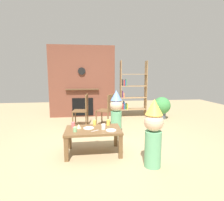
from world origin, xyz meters
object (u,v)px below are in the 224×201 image
Objects in this scene: paper_cup_far_right at (73,125)px; paper_cup_near_right at (95,123)px; dining_chair_middle at (108,108)px; birthday_cake_slice at (79,126)px; coffee_table at (93,133)px; child_in_pink at (116,112)px; dining_chair_left at (84,108)px; child_with_cone_hat at (153,132)px; potted_plant_tall at (162,106)px; paper_cup_far_left at (108,122)px; paper_cup_near_left at (103,127)px; paper_cup_center at (75,129)px; paper_plate_front at (89,128)px; bookshelf at (131,92)px; paper_plate_rear at (111,130)px.

paper_cup_near_right is at bearing 19.15° from paper_cup_far_right.
dining_chair_middle reaches higher than paper_cup_near_right.
birthday_cake_slice is at bearing 96.30° from dining_chair_middle.
coffee_table is 1.12× the size of dining_chair_middle.
child_in_pink is (0.84, 0.87, 0.07)m from birthday_cake_slice.
dining_chair_left is (-0.25, 1.54, 0.00)m from paper_cup_near_right.
child_with_cone_hat is 3.29m from potted_plant_tall.
child_with_cone_hat is (1.18, -0.71, 0.07)m from birthday_cake_slice.
dining_chair_middle is 1.95m from potted_plant_tall.
paper_cup_near_right is (0.03, 0.27, 0.12)m from coffee_table.
child_with_cone_hat is (0.62, -0.84, 0.06)m from paper_cup_far_left.
paper_cup_far_left is 0.58m from birthday_cake_slice.
paper_cup_near_right is 0.13× the size of potted_plant_tall.
coffee_table is at bearing 0.00° from child_in_pink.
paper_cup_near_left is at bearing 111.32° from dining_chair_middle.
paper_cup_far_left is (0.62, 0.34, 0.01)m from paper_cup_center.
paper_cup_far_right is at bearing -160.85° from paper_cup_near_right.
paper_plate_front is 0.27× the size of potted_plant_tall.
child_in_pink reaches higher than paper_cup_far_left.
paper_cup_near_right is 1.56m from dining_chair_left.
dining_chair_middle is (0.72, 1.64, 0.01)m from birthday_cake_slice.
potted_plant_tall is at bearing 42.78° from paper_cup_near_right.
paper_cup_far_left is (0.12, 0.26, 0.00)m from paper_cup_near_left.
dining_chair_middle is at bearing 74.11° from paper_cup_near_right.
paper_plate_front is at bearing -117.68° from bookshelf.
paper_cup_near_left is 0.47m from birthday_cake_slice.
birthday_cake_slice is at bearing 158.46° from paper_plate_rear.
birthday_cake_slice is at bearing 76.61° from paper_cup_center.
birthday_cake_slice is at bearing -167.57° from paper_cup_far_left.
potted_plant_tall reaches higher than paper_cup_far_left.
paper_cup_center is (-0.35, -0.40, -0.00)m from paper_cup_near_right.
paper_cup_center is at bearing -78.67° from paper_cup_far_right.
dining_chair_left is at bearing 99.37° from paper_cup_near_right.
coffee_table is at bearing -30.82° from paper_plate_front.
birthday_cake_slice is (0.05, 0.22, -0.00)m from paper_cup_center.
bookshelf is 19.76× the size of paper_cup_near_right.
child_in_pink is at bearing -113.23° from bookshelf.
bookshelf reaches higher than paper_cup_near_left.
dining_chair_left is at bearing 108.05° from paper_cup_far_left.
bookshelf is 3.22m from birthday_cake_slice.
paper_cup_far_left is 0.80m from child_in_pink.
coffee_table is at bearing 22.14° from paper_cup_center.
paper_cup_far_left is at bearing 35.40° from coffee_table.
child_in_pink is 1.16m from dining_chair_left.
coffee_table is 0.13m from paper_plate_front.
child_in_pink is (-0.34, 1.59, -0.00)m from child_with_cone_hat.
paper_cup_far_right is 0.12× the size of dining_chair_middle.
dining_chair_middle reaches higher than paper_cup_far_right.
potted_plant_tall is at bearing 43.59° from paper_cup_center.
paper_cup_center reaches higher than paper_plate_rear.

